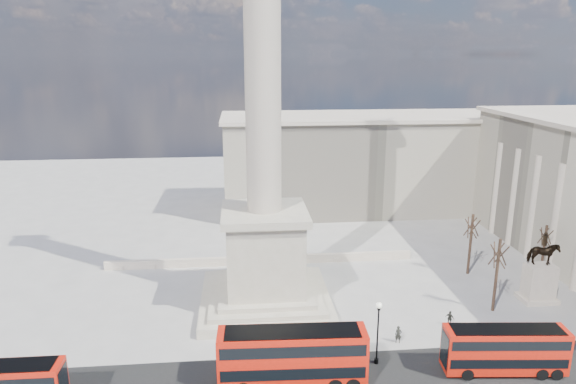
% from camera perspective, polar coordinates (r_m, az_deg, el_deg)
% --- Properties ---
extents(ground, '(180.00, 180.00, 0.00)m').
position_cam_1_polar(ground, '(53.67, -2.22, -14.66)').
color(ground, '#A4A19B').
rests_on(ground, ground).
extents(asphalt_road, '(120.00, 9.00, 0.01)m').
position_cam_1_polar(asphalt_road, '(45.80, 5.23, -20.51)').
color(asphalt_road, black).
rests_on(asphalt_road, ground).
extents(nelsons_column, '(14.00, 14.00, 49.85)m').
position_cam_1_polar(nelsons_column, '(53.39, -2.66, 0.19)').
color(nelsons_column, '#B8AF9A').
rests_on(nelsons_column, ground).
extents(balustrade_wall, '(40.00, 0.60, 1.10)m').
position_cam_1_polar(balustrade_wall, '(67.80, -3.00, -7.56)').
color(balustrade_wall, beige).
rests_on(balustrade_wall, ground).
extents(building_northeast, '(51.00, 17.00, 16.60)m').
position_cam_1_polar(building_northeast, '(91.25, 8.93, 3.31)').
color(building_northeast, beige).
rests_on(building_northeast, ground).
extents(red_bus_b, '(12.27, 3.31, 4.94)m').
position_cam_1_polar(red_bus_b, '(44.26, 0.58, -17.79)').
color(red_bus_b, red).
rests_on(red_bus_b, ground).
extents(red_bus_c, '(10.49, 3.29, 4.19)m').
position_cam_1_polar(red_bus_c, '(49.46, 23.01, -15.82)').
color(red_bus_c, red).
rests_on(red_bus_c, ground).
extents(victorian_lamp, '(0.51, 0.51, 5.93)m').
position_cam_1_polar(victorian_lamp, '(46.96, 9.96, -14.66)').
color(victorian_lamp, black).
rests_on(victorian_lamp, ground).
extents(equestrian_statue, '(3.86, 2.89, 8.07)m').
position_cam_1_polar(equestrian_statue, '(63.78, 26.18, -8.50)').
color(equestrian_statue, beige).
rests_on(equestrian_statue, ground).
extents(bare_tree_near, '(1.95, 1.95, 8.55)m').
position_cam_1_polar(bare_tree_near, '(58.01, 22.41, -6.16)').
color(bare_tree_near, '#332319').
rests_on(bare_tree_near, ground).
extents(bare_tree_mid, '(1.84, 1.84, 6.98)m').
position_cam_1_polar(bare_tree_mid, '(69.77, 26.72, -4.22)').
color(bare_tree_mid, '#332319').
rests_on(bare_tree_mid, ground).
extents(bare_tree_far, '(2.00, 2.00, 8.17)m').
position_cam_1_polar(bare_tree_far, '(66.72, 19.79, -3.46)').
color(bare_tree_far, '#332319').
rests_on(bare_tree_far, ground).
extents(pedestrian_walking, '(0.69, 0.53, 1.70)m').
position_cam_1_polar(pedestrian_walking, '(51.64, 12.16, -15.22)').
color(pedestrian_walking, black).
rests_on(pedestrian_walking, ground).
extents(pedestrian_standing, '(1.16, 1.14, 1.89)m').
position_cam_1_polar(pedestrian_standing, '(51.40, 18.43, -15.73)').
color(pedestrian_standing, black).
rests_on(pedestrian_standing, ground).
extents(pedestrian_crossing, '(0.91, 0.95, 1.59)m').
position_cam_1_polar(pedestrian_crossing, '(55.84, 17.55, -13.23)').
color(pedestrian_crossing, black).
rests_on(pedestrian_crossing, ground).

